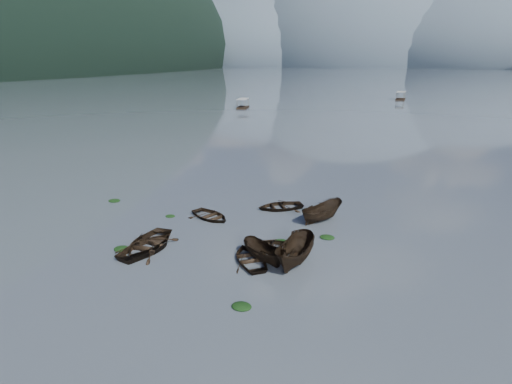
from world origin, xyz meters
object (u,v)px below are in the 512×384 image
(rowboat_0, at_px, (148,246))
(pontoon_centre, at_px, (400,100))
(rowboat_3, at_px, (251,261))
(pontoon_left, at_px, (243,108))

(rowboat_0, relative_size, pontoon_centre, 0.70)
(rowboat_0, distance_m, rowboat_3, 7.67)
(rowboat_0, distance_m, pontoon_centre, 123.20)
(rowboat_3, height_order, pontoon_left, pontoon_left)
(rowboat_0, distance_m, pontoon_left, 85.74)
(pontoon_left, bearing_deg, rowboat_0, -84.80)
(rowboat_3, distance_m, pontoon_left, 87.93)
(rowboat_0, bearing_deg, pontoon_left, 104.76)
(pontoon_centre, bearing_deg, pontoon_left, -131.37)
(rowboat_0, xyz_separation_m, rowboat_3, (7.67, 0.08, 0.00))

